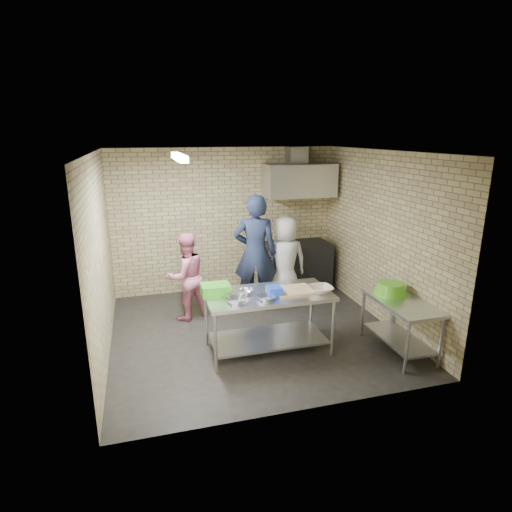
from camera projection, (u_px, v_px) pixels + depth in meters
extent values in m
plane|color=black|center=(253.00, 331.00, 6.52)|extent=(4.20, 4.20, 0.00)
plane|color=black|center=(253.00, 152.00, 5.76)|extent=(4.20, 4.20, 0.00)
cube|color=tan|center=(225.00, 221.00, 7.99)|extent=(4.20, 0.06, 2.70)
cube|color=tan|center=(305.00, 296.00, 4.29)|extent=(4.20, 0.06, 2.70)
cube|color=tan|center=(100.00, 258.00, 5.60)|extent=(0.06, 4.00, 2.70)
cube|color=tan|center=(381.00, 238.00, 6.68)|extent=(0.06, 4.00, 2.70)
cube|color=silver|center=(268.00, 322.00, 5.85)|extent=(1.71, 0.85, 0.85)
cube|color=silver|center=(399.00, 326.00, 5.86)|extent=(0.60, 1.20, 0.75)
cube|color=black|center=(298.00, 266.00, 8.26)|extent=(1.20, 0.70, 0.90)
cube|color=silver|center=(299.00, 180.00, 7.85)|extent=(1.30, 0.60, 0.60)
cube|color=#A5A8AD|center=(297.00, 155.00, 7.86)|extent=(0.35, 0.30, 0.30)
cube|color=#3F2B19|center=(310.00, 188.00, 8.15)|extent=(0.80, 0.20, 0.04)
cube|color=white|center=(179.00, 157.00, 5.52)|extent=(0.10, 1.25, 0.08)
cube|color=green|center=(216.00, 290.00, 5.64)|extent=(0.38, 0.28, 0.15)
cube|color=blue|center=(274.00, 291.00, 5.63)|extent=(0.19, 0.19, 0.12)
cube|color=tan|center=(293.00, 290.00, 5.80)|extent=(0.52, 0.40, 0.03)
imported|color=silver|center=(236.00, 300.00, 5.41)|extent=(0.27, 0.27, 0.07)
imported|color=silver|center=(246.00, 292.00, 5.69)|extent=(0.21, 0.21, 0.06)
imported|color=silver|center=(266.00, 298.00, 5.49)|extent=(0.25, 0.25, 0.06)
imported|color=#C3B19C|center=(321.00, 289.00, 5.76)|extent=(0.34, 0.34, 0.08)
cylinder|color=#B22619|center=(298.00, 183.00, 8.05)|extent=(0.07, 0.07, 0.18)
cylinder|color=green|center=(317.00, 183.00, 8.16)|extent=(0.06, 0.06, 0.15)
imported|color=black|center=(255.00, 253.00, 7.10)|extent=(0.83, 0.66, 2.00)
imported|color=#D4708F|center=(186.00, 276.00, 6.82)|extent=(0.85, 0.76, 1.44)
imported|color=silver|center=(285.00, 261.00, 7.37)|extent=(0.78, 0.51, 1.59)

